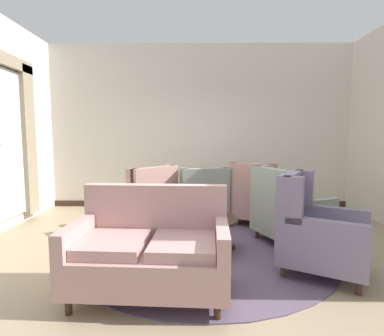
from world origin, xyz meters
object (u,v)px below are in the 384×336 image
at_px(porcelain_vase, 210,206).
at_px(armchair_near_sideboard, 256,199).
at_px(coffee_table, 208,225).
at_px(armchair_far_left, 287,212).
at_px(armchair_near_window, 201,198).
at_px(side_table, 288,199).
at_px(armchair_foreground_right, 316,232).
at_px(armchair_beside_settee, 145,201).
at_px(settee, 151,250).

distance_m(porcelain_vase, armchair_near_sideboard, 1.52).
height_order(coffee_table, armchair_far_left, armchair_far_left).
height_order(armchair_near_window, side_table, armchair_near_window).
height_order(armchair_far_left, armchair_foreground_right, armchair_foreground_right).
bearing_deg(coffee_table, armchair_near_window, 92.48).
distance_m(armchair_far_left, armchair_beside_settee, 2.25).
xyz_separation_m(armchair_far_left, armchair_beside_settee, (-2.12, 0.75, -0.02)).
xyz_separation_m(coffee_table, settee, (-0.58, -1.07, 0.07)).
bearing_deg(porcelain_vase, armchair_near_window, 93.62).
relative_size(coffee_table, armchair_near_sideboard, 0.67).
distance_m(armchair_beside_settee, armchair_near_sideboard, 1.88).
xyz_separation_m(armchair_near_window, side_table, (1.51, 0.00, -0.01)).
distance_m(coffee_table, side_table, 1.98).
height_order(armchair_beside_settee, side_table, armchair_beside_settee).
distance_m(armchair_far_left, armchair_near_sideboard, 0.96).
xyz_separation_m(armchair_beside_settee, armchair_near_window, (0.93, 0.28, -0.01)).
bearing_deg(armchair_far_left, side_table, -40.72).
bearing_deg(armchair_foreground_right, side_table, 20.49).
xyz_separation_m(coffee_table, porcelain_vase, (0.03, 0.00, 0.25)).
distance_m(armchair_near_window, armchair_near_sideboard, 0.95).
xyz_separation_m(coffee_table, armchair_beside_settee, (-0.99, 1.07, 0.08)).
bearing_deg(armchair_beside_settee, armchair_near_window, 149.25).
bearing_deg(armchair_foreground_right, settee, 133.81).
height_order(porcelain_vase, armchair_far_left, armchair_far_left).
bearing_deg(porcelain_vase, side_table, 43.47).
relative_size(coffee_table, armchair_foreground_right, 0.70).
bearing_deg(side_table, coffee_table, -137.01).
bearing_deg(side_table, porcelain_vase, -136.53).
bearing_deg(armchair_far_left, armchair_beside_settee, 47.19).
relative_size(armchair_beside_settee, armchair_near_sideboard, 1.05).
height_order(armchair_beside_settee, armchair_near_sideboard, armchair_near_sideboard).
xyz_separation_m(porcelain_vase, armchair_far_left, (1.10, 0.31, -0.15)).
xyz_separation_m(porcelain_vase, armchair_beside_settee, (-1.02, 1.07, -0.17)).
bearing_deg(armchair_foreground_right, coffee_table, 90.76).
bearing_deg(armchair_foreground_right, porcelain_vase, 90.08).
relative_size(settee, armchair_foreground_right, 1.33).
height_order(armchair_far_left, side_table, armchair_far_left).
bearing_deg(armchair_beside_settee, armchair_near_sideboard, 138.10).
distance_m(armchair_far_left, armchair_near_window, 1.57).
relative_size(settee, armchair_far_left, 1.32).
bearing_deg(settee, armchair_foreground_right, 17.46).
relative_size(armchair_far_left, armchair_near_window, 1.06).
bearing_deg(armchair_near_window, porcelain_vase, 80.38).
xyz_separation_m(armchair_foreground_right, armchair_near_window, (-1.20, 1.97, -0.04)).
bearing_deg(side_table, armchair_beside_settee, -173.47).
bearing_deg(side_table, armchair_near_sideboard, -169.45).
xyz_separation_m(armchair_far_left, armchair_near_window, (-1.18, 1.03, -0.03)).
relative_size(porcelain_vase, armchair_near_sideboard, 0.31).
bearing_deg(armchair_beside_settee, coffee_table, 85.64).
bearing_deg(armchair_beside_settee, settee, 53.68).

